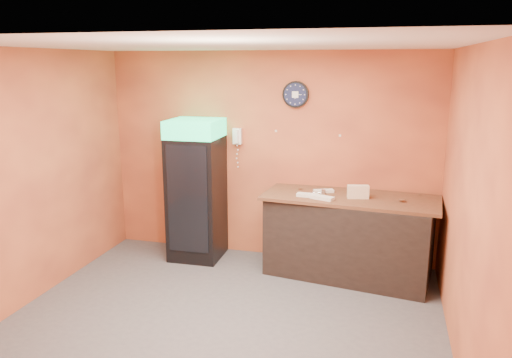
% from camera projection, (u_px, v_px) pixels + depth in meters
% --- Properties ---
extents(floor, '(4.50, 4.50, 0.00)m').
position_uv_depth(floor, '(223.00, 322.00, 5.21)').
color(floor, '#47474C').
rests_on(floor, ground).
extents(back_wall, '(4.50, 0.02, 2.80)m').
position_uv_depth(back_wall, '(269.00, 156.00, 6.77)').
color(back_wall, '#DE713E').
rests_on(back_wall, floor).
extents(left_wall, '(0.02, 4.00, 2.80)m').
position_uv_depth(left_wall, '(26.00, 179.00, 5.46)').
color(left_wall, '#DE713E').
rests_on(left_wall, floor).
extents(right_wall, '(0.02, 4.00, 2.80)m').
position_uv_depth(right_wall, '(467.00, 209.00, 4.33)').
color(right_wall, '#DE713E').
rests_on(right_wall, floor).
extents(ceiling, '(4.50, 4.00, 0.02)m').
position_uv_depth(ceiling, '(219.00, 45.00, 4.57)').
color(ceiling, white).
rests_on(ceiling, back_wall).
extents(beverage_cooler, '(0.68, 0.69, 1.91)m').
position_uv_depth(beverage_cooler, '(195.00, 192.00, 6.74)').
color(beverage_cooler, black).
rests_on(beverage_cooler, floor).
extents(prep_counter, '(2.09, 1.17, 0.99)m').
position_uv_depth(prep_counter, '(349.00, 237.00, 6.27)').
color(prep_counter, black).
rests_on(prep_counter, floor).
extents(wall_clock, '(0.34, 0.06, 0.34)m').
position_uv_depth(wall_clock, '(296.00, 94.00, 6.46)').
color(wall_clock, black).
rests_on(wall_clock, back_wall).
extents(wall_phone, '(0.12, 0.10, 0.22)m').
position_uv_depth(wall_phone, '(237.00, 136.00, 6.77)').
color(wall_phone, white).
rests_on(wall_phone, back_wall).
extents(butcher_paper, '(2.20, 1.07, 0.04)m').
position_uv_depth(butcher_paper, '(350.00, 198.00, 6.16)').
color(butcher_paper, brown).
rests_on(butcher_paper, prep_counter).
extents(sub_roll_stack, '(0.27, 0.14, 0.16)m').
position_uv_depth(sub_roll_stack, '(358.00, 192.00, 6.04)').
color(sub_roll_stack, beige).
rests_on(sub_roll_stack, butcher_paper).
extents(wrapped_sandwich_left, '(0.27, 0.12, 0.04)m').
position_uv_depth(wrapped_sandwich_left, '(308.00, 195.00, 6.13)').
color(wrapped_sandwich_left, silver).
rests_on(wrapped_sandwich_left, butcher_paper).
extents(wrapped_sandwich_mid, '(0.31, 0.21, 0.04)m').
position_uv_depth(wrapped_sandwich_mid, '(322.00, 198.00, 6.01)').
color(wrapped_sandwich_mid, silver).
rests_on(wrapped_sandwich_mid, butcher_paper).
extents(wrapped_sandwich_right, '(0.27, 0.19, 0.04)m').
position_uv_depth(wrapped_sandwich_right, '(324.00, 191.00, 6.33)').
color(wrapped_sandwich_right, silver).
rests_on(wrapped_sandwich_right, butcher_paper).
extents(kitchen_tool, '(0.05, 0.05, 0.05)m').
position_uv_depth(kitchen_tool, '(323.00, 192.00, 6.26)').
color(kitchen_tool, silver).
rests_on(kitchen_tool, butcher_paper).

